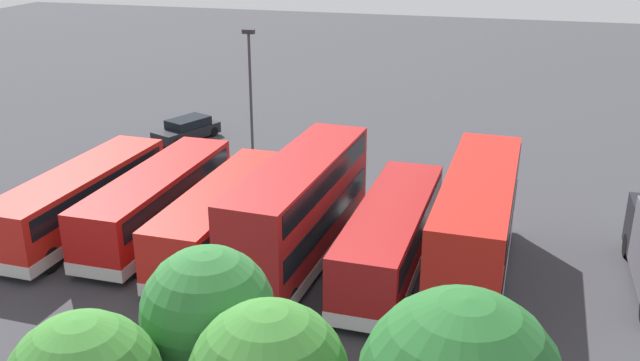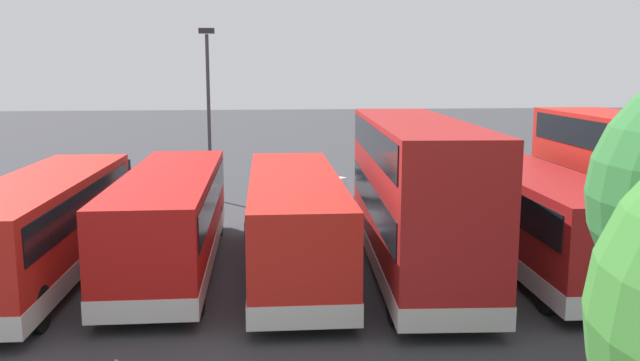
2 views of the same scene
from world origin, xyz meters
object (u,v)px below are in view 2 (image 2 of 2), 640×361
Objects in this scene: bus_single_deck_sixth at (44,225)px; lamp_post_tall at (208,101)px; bus_single_deck_fifth at (171,216)px; waste_bin_yellow at (441,203)px; bus_double_decker_near_end at (640,186)px; car_hatchback_silver at (100,177)px; bus_double_decker_third at (414,192)px; bus_single_deck_second at (534,215)px; bus_single_deck_fourth at (294,220)px; car_small_green at (300,185)px.

bus_single_deck_sixth is 1.40× the size of lamp_post_tall.
waste_bin_yellow is (-10.22, -6.58, -1.15)m from bus_single_deck_fifth.
bus_double_decker_near_end is 18.23m from lamp_post_tall.
car_hatchback_silver is 16.83m from waste_bin_yellow.
lamp_post_tall is at bearing -60.58° from bus_double_decker_third.
bus_double_decker_third reaches higher than bus_single_deck_second.
bus_double_decker_near_end is 1.03× the size of bus_single_deck_sixth.
bus_single_deck_sixth is at bearing 28.08° from waste_bin_yellow.
bus_single_deck_fourth is (10.64, -0.02, -0.83)m from bus_double_decker_near_end.
bus_single_deck_fifth is 14.46m from car_hatchback_silver.
bus_double_decker_near_end is 2.32× the size of car_hatchback_silver.
bus_single_deck_second is at bearing -179.97° from bus_single_deck_fourth.
car_small_green is at bearing 172.61° from lamp_post_tall.
lamp_post_tall reaches higher than bus_single_deck_fourth.
bus_single_deck_sixth is at bearing 53.73° from car_small_green.
bus_single_deck_fifth is (7.19, -1.11, -0.83)m from bus_double_decker_third.
car_small_green is at bearing -60.15° from bus_single_deck_second.
car_hatchback_silver is (16.10, -14.36, -0.92)m from bus_single_deck_second.
bus_single_deck_fourth is (3.52, -0.23, -0.83)m from bus_double_decker_third.
bus_single_deck_fifth is at bearing -168.10° from bus_single_deck_sixth.
waste_bin_yellow is (-15.35, 6.91, -0.23)m from car_hatchback_silver.
bus_single_deck_fourth reaches higher than car_hatchback_silver.
bus_double_decker_third reaches higher than bus_single_deck_sixth.
bus_double_decker_near_end is 11.84× the size of waste_bin_yellow.
bus_single_deck_second is 2.21× the size of car_hatchback_silver.
bus_double_decker_near_end reaches higher than bus_single_deck_fourth.
bus_double_decker_near_end is 7.13m from bus_double_decker_third.
bus_single_deck_fourth is 0.97× the size of bus_single_deck_fifth.
bus_single_deck_second is 12.87m from car_small_green.
bus_single_deck_sixth is 2.25× the size of car_hatchback_silver.
bus_double_decker_near_end is 1.07× the size of bus_single_deck_fourth.
lamp_post_tall is (-5.61, 2.69, 3.87)m from car_hatchback_silver.
waste_bin_yellow is at bearing 156.60° from lamp_post_tall.
bus_single_deck_fifth is at bearing -8.74° from bus_double_decker_third.
bus_double_decker_third is 10.73m from bus_single_deck_sixth.
bus_single_deck_sixth is at bearing -1.11° from bus_single_deck_fourth.
bus_single_deck_second is at bearing -0.39° from bus_double_decker_near_end.
car_small_green is (9.74, -11.16, -1.75)m from bus_double_decker_near_end.
bus_single_deck_fourth reaches higher than waste_bin_yellow.
car_small_green is (-4.58, -10.26, -0.92)m from bus_single_deck_fifth.
bus_single_deck_fifth is at bearing -3.57° from bus_double_decker_near_end.
waste_bin_yellow is at bearing -151.92° from bus_single_deck_sixth.
waste_bin_yellow is (-9.74, 4.21, -4.10)m from lamp_post_tall.
lamp_post_tall is (-0.48, -10.79, 2.95)m from bus_single_deck_fifth.
bus_single_deck_fourth and bus_single_deck_fifth have the same top height.
bus_single_deck_fourth is 7.17m from bus_single_deck_sixth.
bus_single_deck_fifth reaches higher than car_hatchback_silver.
bus_single_deck_second and bus_single_deck_sixth have the same top height.
bus_single_deck_second is at bearing 131.95° from lamp_post_tall.
car_small_green is at bearing -48.88° from bus_double_decker_near_end.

